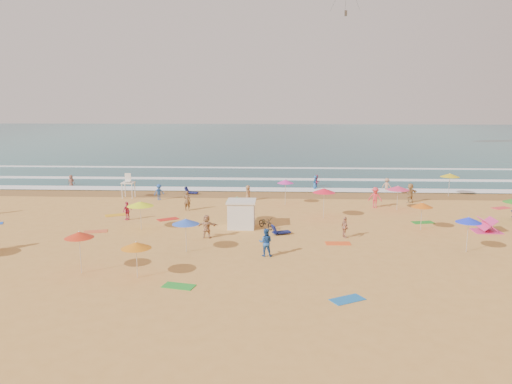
{
  "coord_description": "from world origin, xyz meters",
  "views": [
    {
      "loc": [
        2.69,
        -38.19,
        9.84
      ],
      "look_at": [
        0.69,
        6.0,
        1.5
      ],
      "focal_mm": 35.0,
      "sensor_mm": 36.0,
      "label": 1
    }
  ],
  "objects": [
    {
      "name": "surf_foam",
      "position": [
        0.0,
        21.32,
        0.1
      ],
      "size": [
        200.0,
        18.7,
        0.05
      ],
      "color": "white",
      "rests_on": "ground"
    },
    {
      "name": "ground",
      "position": [
        0.0,
        0.0,
        0.0
      ],
      "size": [
        220.0,
        220.0,
        0.0
      ],
      "primitive_type": "plane",
      "color": "gold",
      "rests_on": "ground"
    },
    {
      "name": "loungers",
      "position": [
        5.41,
        -3.67,
        0.17
      ],
      "size": [
        55.61,
        27.99,
        0.34
      ],
      "color": "#101852",
      "rests_on": "ground"
    },
    {
      "name": "cabana_roof",
      "position": [
        -0.13,
        -0.84,
        2.06
      ],
      "size": [
        2.2,
        2.2,
        0.12
      ],
      "primitive_type": "cube",
      "color": "silver",
      "rests_on": "cabana"
    },
    {
      "name": "cabana",
      "position": [
        -0.13,
        -0.84,
        1.0
      ],
      "size": [
        2.0,
        2.0,
        2.0
      ],
      "primitive_type": "cube",
      "color": "silver",
      "rests_on": "ground"
    },
    {
      "name": "bicycle",
      "position": [
        1.77,
        -1.14,
        0.45
      ],
      "size": [
        1.53,
        1.73,
        0.91
      ],
      "primitive_type": "imported",
      "rotation": [
        0.0,
        0.0,
        0.66
      ],
      "color": "black",
      "rests_on": "ground"
    },
    {
      "name": "beachgoers",
      "position": [
        0.9,
        4.78,
        0.8
      ],
      "size": [
        38.49,
        25.86,
        2.14
      ],
      "color": "#2452AB",
      "rests_on": "ground"
    },
    {
      "name": "wet_sand",
      "position": [
        0.0,
        12.5,
        0.01
      ],
      "size": [
        220.0,
        220.0,
        0.0
      ],
      "primitive_type": "plane",
      "color": "olive",
      "rests_on": "ground"
    },
    {
      "name": "beach_umbrellas",
      "position": [
        1.33,
        -0.51,
        2.07
      ],
      "size": [
        53.93,
        26.4,
        0.82
      ],
      "color": "gold",
      "rests_on": "ground"
    },
    {
      "name": "towels",
      "position": [
        -1.62,
        -3.73,
        0.01
      ],
      "size": [
        44.92,
        23.28,
        0.03
      ],
      "color": "red",
      "rests_on": "ground"
    },
    {
      "name": "lifeguard_stand",
      "position": [
        -12.27,
        10.19,
        1.05
      ],
      "size": [
        1.2,
        1.2,
        2.1
      ],
      "primitive_type": null,
      "color": "white",
      "rests_on": "ground"
    },
    {
      "name": "ocean",
      "position": [
        0.0,
        84.0,
        0.0
      ],
      "size": [
        220.0,
        140.0,
        0.18
      ],
      "primitive_type": "cube",
      "color": "#0C4756",
      "rests_on": "ground"
    }
  ]
}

